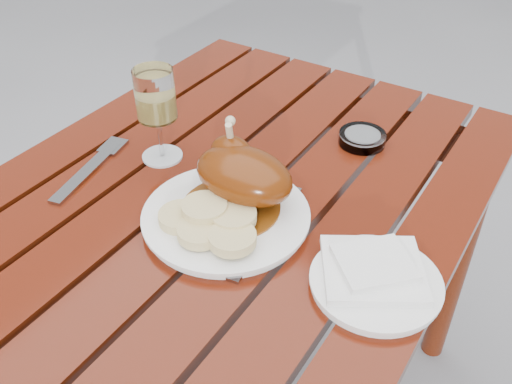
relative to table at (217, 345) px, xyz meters
The scene contains 10 objects.
table is the anchor object (origin of this frame).
dinner_plate 0.39m from the table, 15.40° to the right, with size 0.28×0.28×0.02m, color white.
roast_duck 0.44m from the table, 38.94° to the left, with size 0.17×0.17×0.12m.
bread_dumplings 0.42m from the table, 49.05° to the right, with size 0.18×0.12×0.03m.
wine_glass 0.50m from the table, 154.73° to the left, with size 0.08×0.08×0.18m, color tan.
side_plate 0.50m from the table, ahead, with size 0.19×0.19×0.02m, color white.
napkin 0.50m from the table, ahead, with size 0.14×0.13×0.01m, color white.
ashtray 0.52m from the table, 66.81° to the left, with size 0.09×0.09×0.02m, color #B2B7BC.
fork 0.45m from the table, behind, with size 0.02×0.20×0.01m, color gray.
knife 0.40m from the table, ahead, with size 0.02×0.21×0.01m, color gray.
Camera 1 is at (0.47, -0.59, 1.36)m, focal length 40.00 mm.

